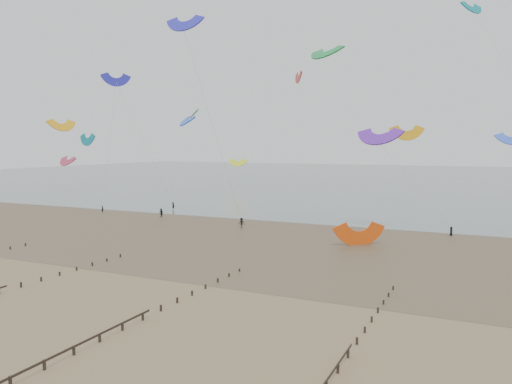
% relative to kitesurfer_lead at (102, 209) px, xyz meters
% --- Properties ---
extents(ground, '(500.00, 500.00, 0.00)m').
position_rel_kitesurfer_lead_xyz_m(ground, '(47.84, -46.04, -0.77)').
color(ground, brown).
rests_on(ground, ground).
extents(sea_and_shore, '(500.00, 665.00, 0.03)m').
position_rel_kitesurfer_lead_xyz_m(sea_and_shore, '(43.76, -11.64, -0.76)').
color(sea_and_shore, '#475654').
rests_on(sea_and_shore, ground).
extents(groynes, '(72.16, 50.16, 1.00)m').
position_rel_kitesurfer_lead_xyz_m(groynes, '(51.84, -65.09, -0.30)').
color(groynes, black).
rests_on(groynes, ground).
extents(kitesurfer_lead, '(0.60, 0.43, 1.54)m').
position_rel_kitesurfer_lead_xyz_m(kitesurfer_lead, '(0.00, 0.00, 0.00)').
color(kitesurfer_lead, black).
rests_on(kitesurfer_lead, ground).
extents(kitesurfers, '(116.03, 22.02, 1.89)m').
position_rel_kitesurfer_lead_xyz_m(kitesurfers, '(59.22, 3.60, 0.12)').
color(kitesurfers, black).
rests_on(kitesurfers, ground).
extents(grounded_kite, '(8.77, 8.51, 3.80)m').
position_rel_kitesurfer_lead_xyz_m(grounded_kite, '(61.04, -12.04, -0.77)').
color(grounded_kite, '#EB4E0E').
rests_on(grounded_kite, ground).
extents(kites_airborne, '(240.27, 127.34, 42.75)m').
position_rel_kitesurfer_lead_xyz_m(kites_airborne, '(32.03, 45.49, 21.11)').
color(kites_airborne, '#292ACB').
rests_on(kites_airborne, ground).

